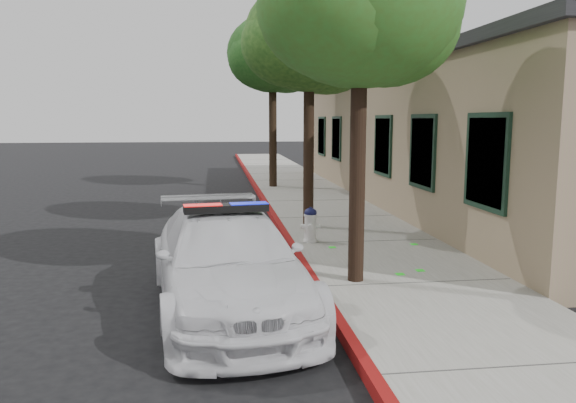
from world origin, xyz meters
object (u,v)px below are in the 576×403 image
Objects in this scene: street_tree_near at (361,9)px; street_tree_far at (274,58)px; police_car at (227,261)px; fire_hydrant at (310,224)px; clapboard_building at (471,137)px; street_tree_mid at (310,42)px.

street_tree_near is 0.87× the size of street_tree_far.
fire_hydrant is at bearing 56.04° from police_car.
police_car is 4.18m from street_tree_near.
street_tree_far is at bearing 96.77° from fire_hydrant.
fire_hydrant is at bearing 94.92° from street_tree_near.
street_tree_far is (-5.95, 3.85, 2.80)m from clapboard_building.
street_tree_far is (0.02, 8.04, 0.52)m from street_tree_mid.
street_tree_far is at bearing 89.83° from street_tree_mid.
clapboard_building is 7.64m from street_tree_mid.
police_car is at bearing -111.39° from street_tree_mid.
police_car reaches higher than fire_hydrant.
clapboard_building is at bearing 55.66° from street_tree_near.
fire_hydrant is 4.74m from street_tree_near.
clapboard_building is at bearing -32.92° from street_tree_far.
police_car is at bearing -161.82° from street_tree_near.
street_tree_mid reaches higher than street_tree_near.
police_car is 14.09m from street_tree_far.
clapboard_building is 8.73m from fire_hydrant.
street_tree_far reaches higher than clapboard_building.
fire_hydrant is 4.26m from street_tree_mid.
police_car is at bearing -130.41° from clapboard_building.
police_car is at bearing -108.58° from fire_hydrant.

